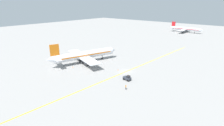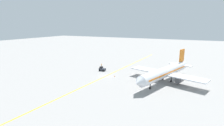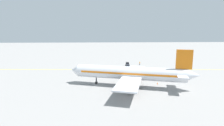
% 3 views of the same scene
% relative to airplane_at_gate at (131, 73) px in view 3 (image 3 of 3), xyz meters
% --- Properties ---
extents(ground_plane, '(400.00, 400.00, 0.00)m').
position_rel_airplane_at_gate_xyz_m(ground_plane, '(22.67, 3.22, -3.71)').
color(ground_plane, gray).
extents(apron_yellow_centreline, '(8.44, 119.76, 0.01)m').
position_rel_airplane_at_gate_xyz_m(apron_yellow_centreline, '(22.67, 3.22, -3.71)').
color(apron_yellow_centreline, yellow).
rests_on(apron_yellow_centreline, ground).
extents(airplane_at_gate, '(28.28, 34.76, 10.60)m').
position_rel_airplane_at_gate_xyz_m(airplane_at_gate, '(0.00, 0.00, 0.00)').
color(airplane_at_gate, silver).
rests_on(airplane_at_gate, ground).
extents(baggage_tug_dark, '(3.06, 1.85, 2.11)m').
position_rel_airplane_at_gate_xyz_m(baggage_tug_dark, '(28.10, -3.40, -2.81)').
color(baggage_tug_dark, '#333842').
rests_on(baggage_tug_dark, ground).
extents(ground_crew_worker, '(0.48, 0.39, 1.68)m').
position_rel_airplane_at_gate_xyz_m(ground_crew_worker, '(32.06, -9.72, -2.80)').
color(ground_crew_worker, '#23232D').
rests_on(ground_crew_worker, ground).
extents(traffic_cone_near_nose, '(0.32, 0.32, 0.55)m').
position_rel_airplane_at_gate_xyz_m(traffic_cone_near_nose, '(7.58, 1.66, -3.43)').
color(traffic_cone_near_nose, orange).
rests_on(traffic_cone_near_nose, ground).
extents(traffic_cone_mid_apron, '(0.32, 0.32, 0.55)m').
position_rel_airplane_at_gate_xyz_m(traffic_cone_mid_apron, '(19.13, 2.39, -3.43)').
color(traffic_cone_mid_apron, orange).
rests_on(traffic_cone_mid_apron, ground).
extents(traffic_cone_by_wingtip, '(0.32, 0.32, 0.55)m').
position_rel_airplane_at_gate_xyz_m(traffic_cone_by_wingtip, '(1.56, -8.15, -3.43)').
color(traffic_cone_by_wingtip, orange).
rests_on(traffic_cone_by_wingtip, ground).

